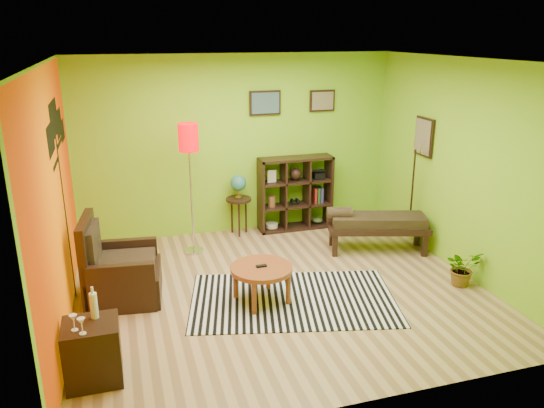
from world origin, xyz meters
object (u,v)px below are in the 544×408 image
object	(u,v)px
coffee_table	(261,272)
armchair	(118,274)
floor_lamp	(189,149)
potted_plant	(462,271)
side_cabinet	(93,351)
globe_table	(238,190)
bench	(375,223)
cube_shelf	(296,193)

from	to	relation	value
coffee_table	armchair	xyz separation A→B (m)	(-1.63, 0.58, -0.07)
floor_lamp	coffee_table	bearing A→B (deg)	-72.37
potted_plant	side_cabinet	bearing A→B (deg)	-171.12
globe_table	bench	xyz separation A→B (m)	(1.76, -1.24, -0.31)
side_cabinet	globe_table	size ratio (longest dim) A/B	0.93
cube_shelf	globe_table	bearing A→B (deg)	179.25
coffee_table	potted_plant	bearing A→B (deg)	-6.90
cube_shelf	bench	distance (m)	1.48
side_cabinet	floor_lamp	bearing A→B (deg)	63.96
armchair	globe_table	size ratio (longest dim) A/B	1.07
floor_lamp	globe_table	size ratio (longest dim) A/B	1.95
floor_lamp	cube_shelf	size ratio (longest dim) A/B	1.59
armchair	bench	xyz separation A→B (m)	(3.65, 0.45, 0.12)
side_cabinet	potted_plant	bearing A→B (deg)	8.88
globe_table	potted_plant	distance (m)	3.51
globe_table	cube_shelf	size ratio (longest dim) A/B	0.81
coffee_table	armchair	bearing A→B (deg)	160.57
cube_shelf	potted_plant	size ratio (longest dim) A/B	2.54
armchair	side_cabinet	world-z (taller)	armchair
floor_lamp	globe_table	world-z (taller)	floor_lamp
bench	potted_plant	world-z (taller)	bench
armchair	coffee_table	bearing A→B (deg)	-19.43
floor_lamp	bench	world-z (taller)	floor_lamp
cube_shelf	coffee_table	bearing A→B (deg)	-118.37
bench	potted_plant	distance (m)	1.46
coffee_table	cube_shelf	world-z (taller)	cube_shelf
floor_lamp	cube_shelf	bearing A→B (deg)	16.10
armchair	floor_lamp	world-z (taller)	floor_lamp
armchair	cube_shelf	bearing A→B (deg)	30.47
side_cabinet	bench	distance (m)	4.41
cube_shelf	potted_plant	xyz separation A→B (m)	(1.36, -2.56, -0.42)
coffee_table	cube_shelf	distance (m)	2.57
floor_lamp	bench	distance (m)	2.89
side_cabinet	bench	size ratio (longest dim) A/B	0.58
coffee_table	side_cabinet	world-z (taller)	side_cabinet
coffee_table	cube_shelf	bearing A→B (deg)	61.63
armchair	floor_lamp	distance (m)	2.01
armchair	bench	bearing A→B (deg)	6.95
globe_table	cube_shelf	world-z (taller)	cube_shelf
coffee_table	bench	distance (m)	2.26
armchair	floor_lamp	size ratio (longest dim) A/B	0.55
side_cabinet	bench	bearing A→B (deg)	27.42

